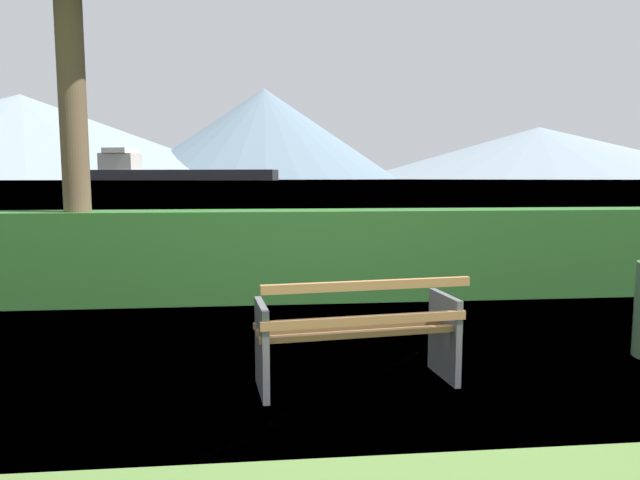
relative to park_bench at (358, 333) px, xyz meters
The scene contains 6 objects.
ground_plane 0.42m from the park_bench, 96.98° to the left, with size 1400.00×1400.00×0.00m, color #4C6B33.
water_surface 308.93m from the park_bench, 90.00° to the left, with size 620.00×620.00×0.00m, color #6B8EA3.
park_bench is the anchor object (origin of this frame).
hedge_row 3.14m from the park_bench, 90.13° to the left, with size 11.96×0.69×1.17m, color #285B23.
cargo_ship_large 324.43m from the park_bench, 100.09° to the left, with size 111.09×40.98×18.19m.
distant_hills 553.93m from the park_bench, 92.32° to the left, with size 928.75×449.44×85.97m.
Camera 1 is at (-0.69, -4.12, 1.59)m, focal length 31.20 mm.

